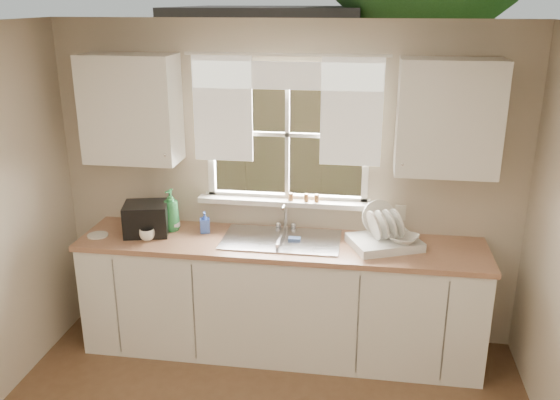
# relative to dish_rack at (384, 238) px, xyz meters

# --- Properties ---
(room_walls) EXTENTS (3.62, 4.02, 2.50)m
(room_walls) POSITION_rel_dish_rack_xyz_m (-0.76, -1.78, 0.26)
(room_walls) COLOR beige
(room_walls) RESTS_ON ground
(ceiling) EXTENTS (3.60, 4.00, 0.02)m
(ceiling) POSITION_rel_dish_rack_xyz_m (-0.76, -1.71, 1.52)
(ceiling) COLOR silver
(ceiling) RESTS_ON room_walls
(window) EXTENTS (1.38, 0.16, 1.06)m
(window) POSITION_rel_dish_rack_xyz_m (-0.76, 0.29, 0.51)
(window) COLOR white
(window) RESTS_ON room_walls
(curtains) EXTENTS (1.50, 0.03, 0.81)m
(curtains) POSITION_rel_dish_rack_xyz_m (-0.76, 0.24, 0.96)
(curtains) COLOR white
(curtains) RESTS_ON room_walls
(base_cabinets) EXTENTS (3.00, 0.62, 0.87)m
(base_cabinets) POSITION_rel_dish_rack_xyz_m (-0.76, -0.03, -0.54)
(base_cabinets) COLOR white
(base_cabinets) RESTS_ON ground
(countertop) EXTENTS (3.04, 0.65, 0.04)m
(countertop) POSITION_rel_dish_rack_xyz_m (-0.76, -0.03, -0.09)
(countertop) COLOR #A97554
(countertop) RESTS_ON base_cabinets
(upper_cabinet_left) EXTENTS (0.70, 0.33, 0.80)m
(upper_cabinet_left) POSITION_rel_dish_rack_xyz_m (-1.91, 0.11, 0.87)
(upper_cabinet_left) COLOR white
(upper_cabinet_left) RESTS_ON room_walls
(upper_cabinet_right) EXTENTS (0.70, 0.33, 0.80)m
(upper_cabinet_right) POSITION_rel_dish_rack_xyz_m (0.39, 0.11, 0.87)
(upper_cabinet_right) COLOR white
(upper_cabinet_right) RESTS_ON room_walls
(wall_outlet) EXTENTS (0.08, 0.01, 0.12)m
(wall_outlet) POSITION_rel_dish_rack_xyz_m (0.12, 0.27, 0.10)
(wall_outlet) COLOR beige
(wall_outlet) RESTS_ON room_walls
(sill_jars) EXTENTS (0.24, 0.04, 0.06)m
(sill_jars) POSITION_rel_dish_rack_xyz_m (-0.61, 0.23, 0.20)
(sill_jars) COLOR brown
(sill_jars) RESTS_ON window
(sink) EXTENTS (0.88, 0.52, 0.40)m
(sink) POSITION_rel_dish_rack_xyz_m (-0.76, -0.00, -0.14)
(sink) COLOR #B7B7BC
(sink) RESTS_ON countertop
(dish_rack) EXTENTS (0.59, 0.53, 0.31)m
(dish_rack) POSITION_rel_dish_rack_xyz_m (0.00, 0.00, 0.00)
(dish_rack) COLOR white
(dish_rack) RESTS_ON countertop
(bowl) EXTENTS (0.27, 0.27, 0.05)m
(bowl) POSITION_rel_dish_rack_xyz_m (0.14, -0.05, 0.02)
(bowl) COLOR silver
(bowl) RESTS_ON dish_rack
(soap_bottle_a) EXTENTS (0.15, 0.15, 0.33)m
(soap_bottle_a) POSITION_rel_dish_rack_xyz_m (-1.64, 0.07, 0.10)
(soap_bottle_a) COLOR #30934A
(soap_bottle_a) RESTS_ON countertop
(soap_bottle_b) EXTENTS (0.09, 0.09, 0.16)m
(soap_bottle_b) POSITION_rel_dish_rack_xyz_m (-1.37, 0.07, 0.01)
(soap_bottle_b) COLOR blue
(soap_bottle_b) RESTS_ON countertop
(soap_bottle_c) EXTENTS (0.14, 0.14, 0.15)m
(soap_bottle_c) POSITION_rel_dish_rack_xyz_m (-1.63, 0.07, 0.01)
(soap_bottle_c) COLOR beige
(soap_bottle_c) RESTS_ON countertop
(saucer) EXTENTS (0.16, 0.16, 0.01)m
(saucer) POSITION_rel_dish_rack_xyz_m (-2.16, -0.13, -0.06)
(saucer) COLOR silver
(saucer) RESTS_ON countertop
(cup) EXTENTS (0.14, 0.14, 0.09)m
(cup) POSITION_rel_dish_rack_xyz_m (-1.75, -0.15, -0.02)
(cup) COLOR white
(cup) RESTS_ON countertop
(black_appliance) EXTENTS (0.38, 0.35, 0.24)m
(black_appliance) POSITION_rel_dish_rack_xyz_m (-1.80, -0.02, 0.05)
(black_appliance) COLOR black
(black_appliance) RESTS_ON countertop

